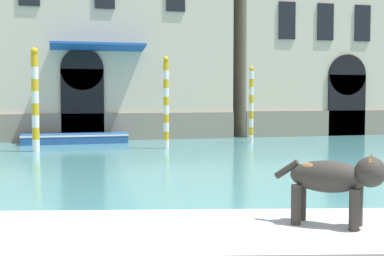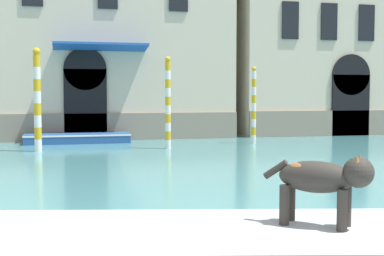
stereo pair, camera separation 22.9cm
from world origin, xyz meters
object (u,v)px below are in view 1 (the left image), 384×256
at_px(boat_moored_near_palazzo, 75,138).
at_px(mooring_pole_1, 166,102).
at_px(mooring_pole_2, 35,99).
at_px(mooring_pole_0, 251,105).
at_px(dog_on_deck, 335,178).

distance_m(boat_moored_near_palazzo, mooring_pole_1, 5.20).
bearing_deg(mooring_pole_1, mooring_pole_2, 178.49).
height_order(boat_moored_near_palazzo, mooring_pole_1, mooring_pole_1).
relative_size(mooring_pole_1, mooring_pole_2, 0.93).
height_order(boat_moored_near_palazzo, mooring_pole_2, mooring_pole_2).
bearing_deg(boat_moored_near_palazzo, mooring_pole_2, -117.09).
bearing_deg(mooring_pole_1, boat_moored_near_palazzo, 136.72).
bearing_deg(mooring_pole_0, mooring_pole_2, -171.81).
distance_m(dog_on_deck, mooring_pole_2, 16.50).
distance_m(dog_on_deck, boat_moored_near_palazzo, 19.40).
xyz_separation_m(boat_moored_near_palazzo, mooring_pole_1, (3.58, -3.37, 1.67)).
xyz_separation_m(dog_on_deck, mooring_pole_1, (1.14, 15.85, 0.64)).
relative_size(dog_on_deck, mooring_pole_0, 0.31).
bearing_deg(boat_moored_near_palazzo, dog_on_deck, -83.95).
distance_m(mooring_pole_1, mooring_pole_2, 5.16).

